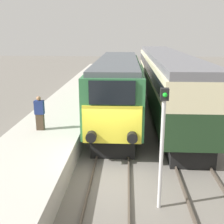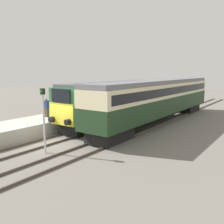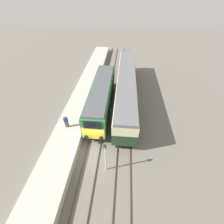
{
  "view_description": "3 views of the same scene",
  "coord_description": "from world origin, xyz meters",
  "px_view_note": "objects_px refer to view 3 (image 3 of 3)",
  "views": [
    {
      "loc": [
        0.6,
        -9.81,
        5.5
      ],
      "look_at": [
        0.0,
        1.29,
        2.36
      ],
      "focal_mm": 45.0,
      "sensor_mm": 36.0,
      "label": 1
    },
    {
      "loc": [
        13.58,
        -11.28,
        4.99
      ],
      "look_at": [
        1.7,
        5.29,
        1.6
      ],
      "focal_mm": 40.0,
      "sensor_mm": 36.0,
      "label": 2
    },
    {
      "loc": [
        2.96,
        -9.31,
        14.26
      ],
      "look_at": [
        1.7,
        5.29,
        1.6
      ],
      "focal_mm": 24.0,
      "sensor_mm": 36.0,
      "label": 3
    }
  ],
  "objects_px": {
    "locomotive": "(102,96)",
    "signal_post": "(105,156)",
    "passenger_carriage": "(126,84)",
    "person_on_platform": "(66,122)"
  },
  "relations": [
    {
      "from": "locomotive",
      "to": "signal_post",
      "type": "distance_m",
      "value": 9.72
    },
    {
      "from": "locomotive",
      "to": "passenger_carriage",
      "type": "height_order",
      "value": "passenger_carriage"
    },
    {
      "from": "signal_post",
      "to": "passenger_carriage",
      "type": "bearing_deg",
      "value": 82.32
    },
    {
      "from": "person_on_platform",
      "to": "signal_post",
      "type": "distance_m",
      "value": 6.98
    },
    {
      "from": "signal_post",
      "to": "locomotive",
      "type": "bearing_deg",
      "value": 100.07
    },
    {
      "from": "locomotive",
      "to": "passenger_carriage",
      "type": "bearing_deg",
      "value": 41.76
    },
    {
      "from": "person_on_platform",
      "to": "signal_post",
      "type": "xyz_separation_m",
      "value": [
        5.24,
        -4.57,
        0.54
      ]
    },
    {
      "from": "locomotive",
      "to": "person_on_platform",
      "type": "height_order",
      "value": "locomotive"
    },
    {
      "from": "locomotive",
      "to": "signal_post",
      "type": "relative_size",
      "value": 3.43
    },
    {
      "from": "person_on_platform",
      "to": "signal_post",
      "type": "relative_size",
      "value": 0.42
    }
  ]
}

